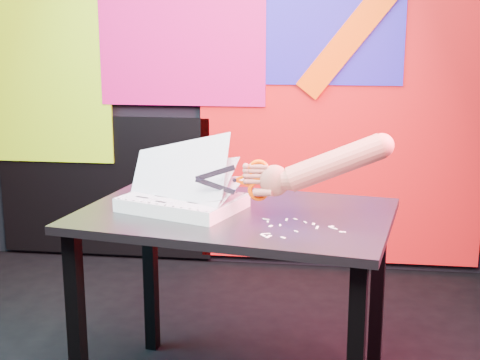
# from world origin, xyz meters

# --- Properties ---
(room) EXTENTS (3.01, 3.01, 2.71)m
(room) POSITION_xyz_m (0.00, 0.00, 1.35)
(room) COLOR black
(room) RESTS_ON ground
(backdrop) EXTENTS (2.88, 0.05, 2.08)m
(backdrop) POSITION_xyz_m (0.06, 1.46, 0.96)
(backdrop) COLOR red
(backdrop) RESTS_ON ground
(work_table) EXTENTS (1.19, 0.90, 0.75)m
(work_table) POSITION_xyz_m (0.26, -0.02, 0.65)
(work_table) COLOR black
(work_table) RESTS_ON ground
(printout_stack) EXTENTS (0.47, 0.41, 0.30)m
(printout_stack) POSITION_xyz_m (0.07, -0.02, 0.78)
(printout_stack) COLOR silver
(printout_stack) RESTS_ON work_table
(scissors) EXTENTS (0.25, 0.02, 0.14)m
(scissors) POSITION_xyz_m (0.33, -0.10, 0.88)
(scissors) COLOR silver
(scissors) RESTS_ON printout_stack
(hand_forearm) EXTENTS (0.49, 0.10, 0.22)m
(hand_forearm) POSITION_xyz_m (0.57, -0.09, 0.94)
(hand_forearm) COLOR #9E634B
(hand_forearm) RESTS_ON work_table
(paper_clippings) EXTENTS (0.28, 0.23, 0.00)m
(paper_clippings) POSITION_xyz_m (0.48, -0.20, 0.75)
(paper_clippings) COLOR white
(paper_clippings) RESTS_ON work_table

